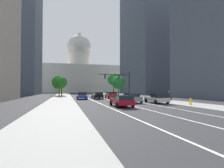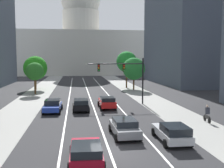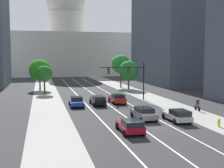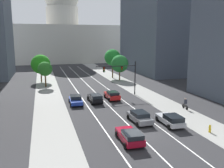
{
  "view_description": "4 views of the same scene",
  "coord_description": "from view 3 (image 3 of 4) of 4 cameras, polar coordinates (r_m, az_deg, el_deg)",
  "views": [
    {
      "loc": [
        -8.13,
        -22.14,
        2.15
      ],
      "look_at": [
        2.8,
        19.92,
        3.3
      ],
      "focal_mm": 28.68,
      "sensor_mm": 36.0,
      "label": 1
    },
    {
      "loc": [
        -2.2,
        -17.86,
        6.32
      ],
      "look_at": [
        2.27,
        16.12,
        3.07
      ],
      "focal_mm": 44.34,
      "sensor_mm": 36.0,
      "label": 2
    },
    {
      "loc": [
        -9.95,
        -29.3,
        7.33
      ],
      "look_at": [
        1.82,
        20.59,
        2.65
      ],
      "focal_mm": 48.64,
      "sensor_mm": 36.0,
      "label": 3
    },
    {
      "loc": [
        -9.95,
        -24.19,
        10.49
      ],
      "look_at": [
        0.13,
        11.05,
        3.74
      ],
      "focal_mm": 39.7,
      "sensor_mm": 36.0,
      "label": 4
    }
  ],
  "objects": [
    {
      "name": "traffic_signal_mast",
      "position": [
        50.32,
        3.36,
        1.83
      ],
      "size": [
        7.63,
        0.39,
        6.31
      ],
      "color": "black",
      "rests_on": "ground"
    },
    {
      "name": "car_crimson",
      "position": [
        29.43,
        3.5,
        -7.74
      ],
      "size": [
        2.16,
        4.46,
        1.38
      ],
      "rotation": [
        0.0,
        0.0,
        1.55
      ],
      "color": "maroon",
      "rests_on": "ground"
    },
    {
      "name": "car_red",
      "position": [
        47.44,
        1.0,
        -2.72
      ],
      "size": [
        2.09,
        4.4,
        1.48
      ],
      "rotation": [
        0.0,
        0.0,
        1.59
      ],
      "color": "red",
      "rests_on": "ground"
    },
    {
      "name": "lane_stripe_left",
      "position": [
        55.2,
        -6.23,
        -2.44
      ],
      "size": [
        0.16,
        90.0,
        0.01
      ],
      "primitive_type": "cube",
      "color": "white",
      "rests_on": "ground"
    },
    {
      "name": "car_silver",
      "position": [
        34.97,
        12.23,
        -5.75
      ],
      "size": [
        2.11,
        4.64,
        1.44
      ],
      "rotation": [
        0.0,
        0.0,
        1.56
      ],
      "color": "#B2B5BA",
      "rests_on": "ground"
    },
    {
      "name": "car_black",
      "position": [
        45.64,
        -2.65,
        -3.05
      ],
      "size": [
        2.0,
        4.65,
        1.46
      ],
      "rotation": [
        0.0,
        0.0,
        1.58
      ],
      "color": "black",
      "rests_on": "ground"
    },
    {
      "name": "car_blue",
      "position": [
        44.82,
        -6.71,
        -3.27
      ],
      "size": [
        2.18,
        4.54,
        1.45
      ],
      "rotation": [
        0.0,
        0.0,
        1.54
      ],
      "color": "#1E389E",
      "rests_on": "ground"
    },
    {
      "name": "car_gray",
      "position": [
        35.56,
        6.02,
        -5.45
      ],
      "size": [
        2.17,
        4.55,
        1.44
      ],
      "rotation": [
        0.0,
        0.0,
        1.6
      ],
      "color": "slate",
      "rests_on": "ground"
    },
    {
      "name": "capitol_building",
      "position": [
        120.46,
        -8.6,
        7.11
      ],
      "size": [
        54.69,
        23.12,
        36.85
      ],
      "color": "beige",
      "rests_on": "ground"
    },
    {
      "name": "cyclist",
      "position": [
        42.47,
        15.77,
        -3.76
      ],
      "size": [
        0.38,
        1.7,
        1.72
      ],
      "rotation": [
        0.0,
        0.0,
        1.51
      ],
      "color": "black",
      "rests_on": "ground"
    },
    {
      "name": "street_tree_mid_left",
      "position": [
        60.83,
        -12.61,
        1.9
      ],
      "size": [
        3.15,
        3.15,
        5.55
      ],
      "color": "#51381E",
      "rests_on": "ground"
    },
    {
      "name": "street_tree_near_left",
      "position": [
        67.8,
        -13.43,
        2.53
      ],
      "size": [
        4.68,
        4.68,
        6.67
      ],
      "color": "#51381E",
      "rests_on": "ground"
    },
    {
      "name": "street_tree_near_right",
      "position": [
        71.41,
        1.68,
        3.74
      ],
      "size": [
        4.36,
        4.36,
        7.69
      ],
      "color": "#51381E",
      "rests_on": "ground"
    },
    {
      "name": "lane_stripe_center",
      "position": [
        55.69,
        -2.87,
        -2.35
      ],
      "size": [
        0.16,
        90.0,
        0.01
      ],
      "primitive_type": "cube",
      "color": "white",
      "rests_on": "ground"
    },
    {
      "name": "ground_plane",
      "position": [
        70.4,
        -5.08,
        -0.79
      ],
      "size": [
        400.0,
        400.0,
        0.0
      ],
      "primitive_type": "plane",
      "color": "#2B2B2D"
    },
    {
      "name": "lane_stripe_right",
      "position": [
        56.37,
        0.42,
        -2.25
      ],
      "size": [
        0.16,
        90.0,
        0.01
      ],
      "primitive_type": "cube",
      "color": "white",
      "rests_on": "ground"
    },
    {
      "name": "fire_hydrant",
      "position": [
        33.7,
        19.48,
        -6.84
      ],
      "size": [
        0.26,
        0.35,
        0.91
      ],
      "color": "yellow",
      "rests_on": "ground"
    },
    {
      "name": "sidewalk_left",
      "position": [
        64.73,
        -12.34,
        -1.41
      ],
      "size": [
        4.83,
        130.0,
        0.01
      ],
      "primitive_type": "cube",
      "color": "gray",
      "rests_on": "ground"
    },
    {
      "name": "street_tree_far_right",
      "position": [
        67.59,
        3.15,
        2.54
      ],
      "size": [
        4.4,
        4.4,
        6.39
      ],
      "color": "#51381E",
      "rests_on": "ground"
    },
    {
      "name": "sidewalk_right",
      "position": [
        67.43,
        3.11,
        -1.03
      ],
      "size": [
        4.83,
        130.0,
        0.01
      ],
      "primitive_type": "cube",
      "color": "gray",
      "rests_on": "ground"
    }
  ]
}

